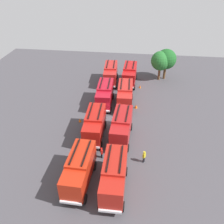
% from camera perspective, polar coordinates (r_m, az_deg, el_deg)
% --- Properties ---
extents(ground_plane, '(64.17, 64.17, 0.00)m').
position_cam_1_polar(ground_plane, '(39.64, 0.00, -1.70)').
color(ground_plane, '#423F44').
extents(fire_truck_0, '(7.34, 3.11, 3.88)m').
position_cam_1_polar(fire_truck_0, '(50.41, -0.34, 9.11)').
color(fire_truck_0, '#AB1E1B').
rests_on(fire_truck_0, ground).
extents(fire_truck_1, '(7.29, 2.97, 3.88)m').
position_cam_1_polar(fire_truck_1, '(42.49, -1.72, 4.27)').
color(fire_truck_1, '#A7111F').
rests_on(fire_truck_1, ground).
extents(fire_truck_2, '(7.28, 2.95, 3.88)m').
position_cam_1_polar(fire_truck_2, '(34.90, -4.11, -2.89)').
color(fire_truck_2, '#A71711').
rests_on(fire_truck_2, ground).
extents(fire_truck_3, '(7.26, 2.91, 3.88)m').
position_cam_1_polar(fire_truck_3, '(28.47, -7.74, -13.18)').
color(fire_truck_3, '#AF230F').
rests_on(fire_truck_3, ground).
extents(fire_truck_4, '(7.25, 2.87, 3.88)m').
position_cam_1_polar(fire_truck_4, '(50.23, 4.18, 8.94)').
color(fire_truck_4, '#AA1113').
rests_on(fire_truck_4, ground).
extents(fire_truck_5, '(7.30, 3.00, 3.88)m').
position_cam_1_polar(fire_truck_5, '(42.30, 3.10, 4.10)').
color(fire_truck_5, '#AF1F1B').
rests_on(fire_truck_5, ground).
extents(fire_truck_6, '(7.28, 2.95, 3.88)m').
position_cam_1_polar(fire_truck_6, '(34.44, 2.26, -3.37)').
color(fire_truck_6, maroon).
rests_on(fire_truck_6, ground).
extents(fire_truck_7, '(7.22, 2.81, 3.88)m').
position_cam_1_polar(fire_truck_7, '(27.56, 0.48, -14.77)').
color(fire_truck_7, '#A41C13').
rests_on(fire_truck_7, ground).
extents(firefighter_0, '(0.48, 0.42, 1.71)m').
position_cam_1_polar(firefighter_0, '(31.70, 7.58, -10.33)').
color(firefighter_0, black).
rests_on(firefighter_0, ground).
extents(firefighter_1, '(0.48, 0.40, 1.60)m').
position_cam_1_polar(firefighter_1, '(32.10, -2.47, -9.51)').
color(firefighter_1, black).
rests_on(firefighter_1, ground).
extents(tree_0, '(4.19, 4.19, 6.50)m').
position_cam_1_polar(tree_0, '(52.79, 12.67, 12.05)').
color(tree_0, brown).
rests_on(tree_0, ground).
extents(tree_1, '(4.00, 4.00, 6.21)m').
position_cam_1_polar(tree_1, '(52.19, 11.39, 11.73)').
color(tree_1, brown).
rests_on(tree_1, ground).
extents(traffic_cone_0, '(0.48, 0.48, 0.69)m').
position_cam_1_polar(traffic_cone_0, '(42.54, 5.70, 1.33)').
color(traffic_cone_0, '#F2600C').
rests_on(traffic_cone_0, ground).
extents(traffic_cone_1, '(0.44, 0.44, 0.63)m').
position_cam_1_polar(traffic_cone_1, '(39.23, -7.59, -1.88)').
color(traffic_cone_1, '#F2600C').
rests_on(traffic_cone_1, ground).
extents(traffic_cone_2, '(0.41, 0.41, 0.58)m').
position_cam_1_polar(traffic_cone_2, '(49.41, 6.63, 5.97)').
color(traffic_cone_2, '#F2600C').
rests_on(traffic_cone_2, ground).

